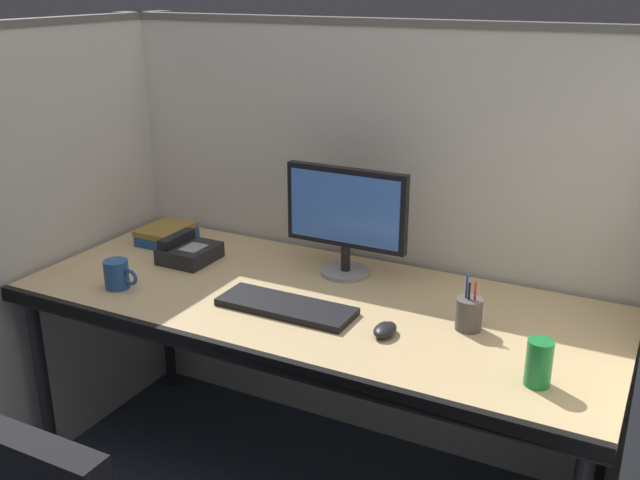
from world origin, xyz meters
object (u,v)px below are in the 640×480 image
object	(u,v)px
monitor_center	(346,214)
keyboard_main	(286,307)
desk	(311,313)
soda_can	(539,363)
coffee_mug	(117,274)
computer_mouse	(385,330)
pen_cup	(469,314)
book_stack	(167,234)
desk_phone	(188,252)

from	to	relation	value
monitor_center	keyboard_main	size ratio (longest dim) A/B	1.00
monitor_center	desk	bearing A→B (deg)	-91.45
soda_can	coffee_mug	xyz separation A→B (m)	(-1.35, -0.02, -0.01)
keyboard_main	soda_can	distance (m)	0.78
computer_mouse	coffee_mug	size ratio (longest dim) A/B	0.76
keyboard_main	soda_can	world-z (taller)	soda_can
coffee_mug	pen_cup	distance (m)	1.13
book_stack	pen_cup	distance (m)	1.26
computer_mouse	pen_cup	world-z (taller)	pen_cup
keyboard_main	desk_phone	xyz separation A→B (m)	(-0.52, 0.20, 0.02)
monitor_center	soda_can	distance (m)	0.87
monitor_center	desk_phone	distance (m)	0.60
monitor_center	computer_mouse	xyz separation A→B (m)	(0.30, -0.36, -0.20)
desk_phone	book_stack	world-z (taller)	desk_phone
desk	coffee_mug	size ratio (longest dim) A/B	15.08
keyboard_main	computer_mouse	world-z (taller)	computer_mouse
monitor_center	pen_cup	distance (m)	0.56
book_stack	monitor_center	bearing A→B (deg)	1.33
computer_mouse	book_stack	size ratio (longest dim) A/B	0.46
book_stack	keyboard_main	bearing A→B (deg)	-24.35
desk	soda_can	world-z (taller)	soda_can
desk	computer_mouse	xyz separation A→B (m)	(0.30, -0.12, 0.07)
pen_cup	coffee_mug	bearing A→B (deg)	-167.92
book_stack	soda_can	bearing A→B (deg)	-15.50
computer_mouse	keyboard_main	bearing A→B (deg)	177.24
monitor_center	desk_phone	world-z (taller)	monitor_center
desk_phone	soda_can	bearing A→B (deg)	-12.58
monitor_center	book_stack	xyz separation A→B (m)	(-0.75, -0.02, -0.19)
desk_phone	book_stack	distance (m)	0.23
computer_mouse	monitor_center	bearing A→B (deg)	129.56
desk	pen_cup	world-z (taller)	pen_cup
desk	keyboard_main	distance (m)	0.12
keyboard_main	computer_mouse	xyz separation A→B (m)	(0.33, -0.02, 0.01)
desk	coffee_mug	bearing A→B (deg)	-160.91
soda_can	book_stack	xyz separation A→B (m)	(-1.49, 0.41, -0.03)
desk_phone	soda_can	size ratio (longest dim) A/B	1.56
computer_mouse	soda_can	xyz separation A→B (m)	(0.44, -0.07, 0.04)
desk	soda_can	xyz separation A→B (m)	(0.74, -0.19, 0.11)
desk_phone	pen_cup	bearing A→B (deg)	-3.77
pen_cup	computer_mouse	bearing A→B (deg)	-143.65
desk_phone	coffee_mug	distance (m)	0.31
soda_can	book_stack	size ratio (longest dim) A/B	0.58
desk_phone	pen_cup	size ratio (longest dim) A/B	1.13
desk	desk_phone	distance (m)	0.56
keyboard_main	book_stack	distance (m)	0.79
monitor_center	book_stack	bearing A→B (deg)	-178.67
desk_phone	pen_cup	xyz separation A→B (m)	(1.05, -0.07, 0.02)
desk	computer_mouse	size ratio (longest dim) A/B	19.79
keyboard_main	desk_phone	size ratio (longest dim) A/B	2.26
monitor_center	soda_can	size ratio (longest dim) A/B	3.52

